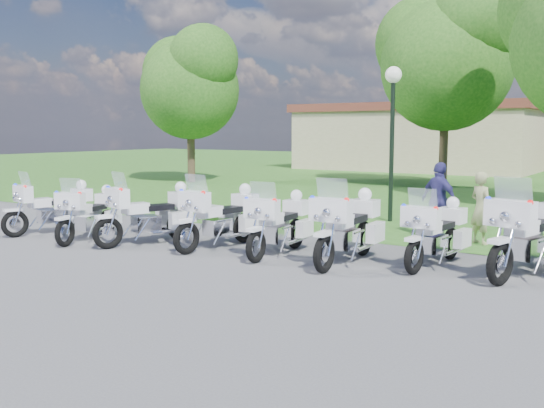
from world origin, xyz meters
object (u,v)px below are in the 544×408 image
Objects in this scene: motorcycle_1 at (90,213)px; lamp_post at (393,105)px; motorcycle_2 at (151,213)px; motorcycle_0 at (54,207)px; motorcycle_3 at (221,216)px; motorcycle_7 at (533,233)px; motorcycle_6 at (437,232)px; motorcycle_5 at (349,226)px; motorcycle_4 at (280,223)px; bystander_c at (439,201)px; bystander_a at (481,208)px.

lamp_post is at bearing -140.60° from motorcycle_1.
motorcycle_0 is at bearing 23.92° from motorcycle_2.
motorcycle_3 is 6.04m from motorcycle_7.
motorcycle_2 reaches higher than motorcycle_6.
motorcycle_0 reaches higher than motorcycle_6.
motorcycle_5 is 1.61m from motorcycle_6.
motorcycle_4 is 4.05m from bystander_c.
motorcycle_7 is at bearing 159.54° from bystander_c.
motorcycle_2 reaches higher than motorcycle_3.
motorcycle_1 is 8.23m from lamp_post.
motorcycle_1 is 0.84× the size of motorcycle_7.
bystander_a is at bearing -128.82° from motorcycle_2.
motorcycle_4 is 1.29× the size of bystander_c.
motorcycle_1 is at bearing 60.55° from bystander_c.
bystander_a is at bearing -140.96° from motorcycle_0.
lamp_post reaches higher than motorcycle_7.
motorcycle_0 is 0.54× the size of lamp_post.
bystander_c is (0.57, 3.41, 0.19)m from motorcycle_5.
bystander_a is (0.10, 2.57, 0.17)m from motorcycle_6.
bystander_a is (6.00, 3.92, 0.11)m from motorcycle_2.
motorcycle_3 is 0.94× the size of motorcycle_7.
motorcycle_2 is at bearing -179.18° from motorcycle_1.
lamp_post is (-2.84, 4.60, 2.51)m from motorcycle_6.
motorcycle_6 is at bearing 133.62° from bystander_c.
motorcycle_0 is 0.99× the size of motorcycle_4.
motorcycle_7 is 0.61× the size of lamp_post.
motorcycle_7 reaches higher than motorcycle_6.
motorcycle_3 is 0.97× the size of motorcycle_5.
motorcycle_5 reaches higher than motorcycle_2.
motorcycle_4 is at bearing 25.84° from motorcycle_7.
motorcycle_2 is at bearing 18.12° from motorcycle_6.
motorcycle_5 reaches higher than motorcycle_4.
motorcycle_4 is 0.89× the size of motorcycle_7.
motorcycle_0 is 9.01m from lamp_post.
motorcycle_2 is 7.16m from bystander_a.
bystander_a is at bearing -43.32° from motorcycle_7.
bystander_c reaches higher than motorcycle_5.
motorcycle_4 is at bearing -170.12° from motorcycle_3.
motorcycle_4 is 5.89m from lamp_post.
motorcycle_5 is 3.17m from motorcycle_7.
motorcycle_3 is at bearing -105.61° from lamp_post.
bystander_a is (7.49, 4.34, 0.18)m from motorcycle_1.
bystander_c is at bearing -137.27° from motorcycle_0.
bystander_c is (3.47, 3.58, 0.21)m from motorcycle_3.
lamp_post is (-4.45, 4.44, 2.41)m from motorcycle_7.
motorcycle_5 is at bearing 29.73° from motorcycle_6.
motorcycle_5 reaches higher than bystander_a.
motorcycle_7 is at bearing -169.39° from motorcycle_6.
motorcycle_6 is at bearing 20.14° from motorcycle_7.
motorcycle_6 is at bearing -158.06° from motorcycle_5.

